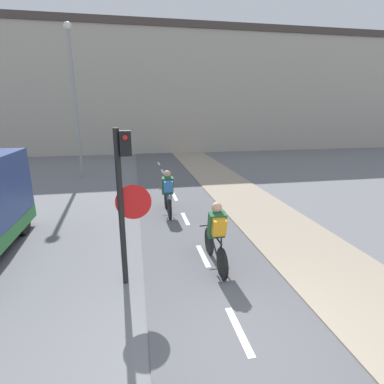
{
  "coord_description": "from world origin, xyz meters",
  "views": [
    {
      "loc": [
        -1.46,
        -3.2,
        3.35
      ],
      "look_at": [
        0.0,
        4.38,
        1.2
      ],
      "focal_mm": 28.0,
      "sensor_mm": 36.0,
      "label": 1
    }
  ],
  "objects": [
    {
      "name": "ground_plane",
      "position": [
        0.0,
        0.0,
        0.0
      ],
      "size": [
        120.0,
        120.0,
        0.0
      ],
      "primitive_type": "plane",
      "color": "slate"
    },
    {
      "name": "cyclist_far",
      "position": [
        -0.47,
        6.1,
        0.7
      ],
      "size": [
        0.46,
        1.69,
        1.46
      ],
      "color": "black",
      "rests_on": "ground_plane"
    },
    {
      "name": "building_row_background",
      "position": [
        0.0,
        22.5,
        4.71
      ],
      "size": [
        60.0,
        5.2,
        9.4
      ],
      "color": "#B2A899",
      "rests_on": "ground_plane"
    },
    {
      "name": "traffic_light_pole",
      "position": [
        -1.67,
        2.24,
        1.88
      ],
      "size": [
        0.67,
        0.25,
        3.03
      ],
      "color": "black",
      "rests_on": "ground_plane"
    },
    {
      "name": "bike_lane",
      "position": [
        0.0,
        0.01,
        0.01
      ],
      "size": [
        2.79,
        60.0,
        0.02
      ],
      "color": "#56565B",
      "rests_on": "ground_plane"
    },
    {
      "name": "cyclist_near",
      "position": [
        0.18,
        2.53,
        0.71
      ],
      "size": [
        0.46,
        1.74,
        1.47
      ],
      "color": "black",
      "rests_on": "ground_plane"
    },
    {
      "name": "street_lamp_far",
      "position": [
        -4.13,
        12.54,
        4.33
      ],
      "size": [
        0.36,
        0.36,
        7.12
      ],
      "color": "gray",
      "rests_on": "ground_plane"
    }
  ]
}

